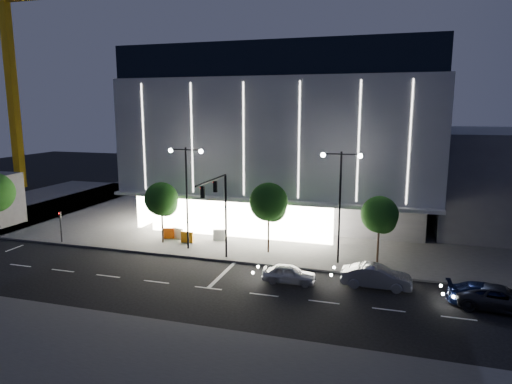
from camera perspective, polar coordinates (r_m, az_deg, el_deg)
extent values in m
plane|color=black|center=(34.38, -8.15, -10.53)|extent=(160.00, 160.00, 0.00)
cube|color=#474747|center=(55.12, 7.20, -2.40)|extent=(70.00, 40.00, 0.15)
cube|color=#474747|center=(22.69, -9.45, -22.15)|extent=(70.00, 10.00, 0.15)
cube|color=#4C4C51|center=(55.08, 5.19, -0.33)|extent=(28.00, 21.00, 4.00)
cube|color=#9C9CA1|center=(52.24, 4.88, 7.39)|extent=(30.00, 25.00, 11.00)
cube|color=black|center=(52.34, 5.00, 15.06)|extent=(29.40, 24.50, 3.00)
cube|color=white|center=(43.28, -2.27, -3.26)|extent=(18.00, 0.40, 3.60)
cube|color=white|center=(52.30, -11.62, -1.08)|extent=(0.40, 10.00, 3.60)
cube|color=#9C9CA1|center=(41.02, 1.22, -1.02)|extent=(30.00, 2.00, 0.30)
cube|color=white|center=(40.09, 1.16, 6.51)|extent=(24.00, 0.06, 10.00)
cylinder|color=black|center=(37.20, -3.79, -3.18)|extent=(0.18, 0.18, 7.00)
cylinder|color=black|center=(33.87, -5.57, 1.48)|extent=(0.14, 5.80, 0.14)
cube|color=black|center=(34.61, -5.11, 0.68)|extent=(0.28, 0.18, 0.85)
cube|color=black|center=(32.43, -6.69, -0.01)|extent=(0.28, 0.18, 0.85)
sphere|color=#FF0C0C|center=(34.60, -5.31, 1.17)|extent=(0.14, 0.14, 0.14)
cylinder|color=black|center=(39.60, -8.63, -0.96)|extent=(0.16, 0.16, 9.00)
cylinder|color=black|center=(39.29, -9.73, 5.26)|extent=(1.40, 0.10, 0.10)
cylinder|color=black|center=(38.69, -7.86, 5.23)|extent=(1.40, 0.10, 0.10)
sphere|color=white|center=(39.62, -10.63, 5.13)|extent=(0.36, 0.36, 0.36)
sphere|color=white|center=(38.42, -6.90, 5.07)|extent=(0.36, 0.36, 0.36)
cylinder|color=black|center=(36.09, 10.40, -2.13)|extent=(0.16, 0.16, 9.00)
cylinder|color=black|center=(35.49, 9.51, 4.73)|extent=(1.40, 0.10, 0.10)
cylinder|color=black|center=(35.35, 11.76, 4.63)|extent=(1.40, 0.10, 0.10)
sphere|color=white|center=(35.60, 8.38, 4.61)|extent=(0.36, 0.36, 0.36)
sphere|color=white|center=(35.30, 12.89, 4.42)|extent=(0.36, 0.36, 0.36)
cylinder|color=black|center=(45.45, -23.21, -4.10)|extent=(0.12, 0.12, 3.00)
cube|color=black|center=(45.18, -23.31, -2.62)|extent=(0.22, 0.16, 0.55)
sphere|color=#FF0C0C|center=(45.07, -23.42, -2.47)|extent=(0.10, 0.10, 0.10)
cube|color=gold|center=(79.77, -28.12, 10.49)|extent=(1.20, 1.20, 28.00)
cylinder|color=black|center=(42.37, -11.63, -3.93)|extent=(0.16, 0.16, 3.78)
sphere|color=#1A3A0F|center=(41.87, -11.75, -0.84)|extent=(3.02, 3.02, 3.02)
sphere|color=#1A3A0F|center=(42.01, -11.23, -1.54)|extent=(2.16, 2.16, 2.16)
sphere|color=#1A3A0F|center=(41.92, -12.13, -1.30)|extent=(1.94, 1.94, 1.94)
cylinder|color=black|center=(38.71, 1.56, -4.87)|extent=(0.16, 0.16, 4.06)
sphere|color=#1A3A0F|center=(38.13, 1.58, -1.25)|extent=(3.25, 3.25, 3.25)
sphere|color=#1A3A0F|center=(38.36, 2.09, -2.06)|extent=(2.32, 2.32, 2.32)
sphere|color=#1A3A0F|center=(38.12, 1.16, -1.78)|extent=(2.09, 2.09, 2.09)
cylinder|color=black|center=(37.53, 15.02, -6.05)|extent=(0.16, 0.16, 3.64)
sphere|color=#1A3A0F|center=(36.97, 15.18, -2.73)|extent=(2.91, 2.91, 2.91)
sphere|color=#1A3A0F|center=(37.28, 15.62, -3.46)|extent=(2.08, 2.08, 2.08)
sphere|color=#1A3A0F|center=(36.90, 14.77, -3.23)|extent=(1.87, 1.87, 1.87)
imported|color=silver|center=(32.97, 4.17, -10.17)|extent=(3.88, 1.65, 1.31)
imported|color=#AFB1B7|center=(33.10, 14.80, -10.18)|extent=(4.77, 1.70, 1.57)
imported|color=#111B42|center=(32.65, 27.00, -11.45)|extent=(4.91, 2.15, 1.40)
imported|color=#2B2C30|center=(32.49, 28.27, -11.63)|extent=(5.42, 2.88, 1.45)
cube|color=#FD5F0E|center=(43.87, -10.94, -5.08)|extent=(1.13, 0.52, 1.00)
cube|color=white|center=(43.65, -9.73, -5.12)|extent=(1.12, 0.60, 1.00)
cube|color=orange|center=(42.26, -8.61, -5.61)|extent=(1.11, 0.32, 1.00)
cube|color=silver|center=(42.68, -4.64, -5.36)|extent=(1.12, 0.57, 1.00)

